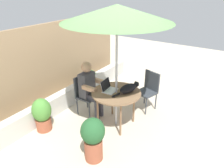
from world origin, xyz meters
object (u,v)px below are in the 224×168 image
object	(u,v)px
patio_umbrella	(117,13)
potted_plant_corner	(91,79)
chair_empty	(149,88)
cat	(129,88)
person_seated	(90,87)
potted_plant_near_fence	(42,114)
potted_plant_by_chair	(93,137)
laptop	(108,87)
patio_table	(116,95)
chair_occupied	(84,92)

from	to	relation	value
patio_umbrella	potted_plant_corner	world-z (taller)	patio_umbrella
potted_plant_corner	chair_empty	bearing A→B (deg)	-93.80
patio_umbrella	cat	xyz separation A→B (m)	(0.14, -0.20, -1.39)
person_seated	potted_plant_corner	distance (m)	1.42
chair_empty	potted_plant_near_fence	bearing A→B (deg)	143.91
potted_plant_near_fence	potted_plant_by_chair	distance (m)	1.32
chair_empty	laptop	distance (m)	1.12
patio_table	potted_plant_by_chair	distance (m)	1.07
patio_umbrella	chair_occupied	world-z (taller)	patio_umbrella
cat	potted_plant_corner	distance (m)	2.02
laptop	potted_plant_near_fence	world-z (taller)	laptop
potted_plant_by_chair	laptop	bearing A→B (deg)	21.29
potted_plant_by_chair	potted_plant_near_fence	bearing A→B (deg)	86.92
chair_empty	laptop	xyz separation A→B (m)	(-0.98, 0.46, 0.29)
patio_umbrella	chair_occupied	distance (m)	1.89
laptop	chair_empty	bearing A→B (deg)	-25.24
patio_umbrella	chair_occupied	xyz separation A→B (m)	(0.00, 0.82, -1.70)
laptop	cat	xyz separation A→B (m)	(0.17, -0.38, 0.02)
person_seated	patio_umbrella	bearing A→B (deg)	-90.00
patio_umbrella	laptop	bearing A→B (deg)	97.64
laptop	potted_plant_near_fence	size ratio (longest dim) A/B	0.46
patio_table	chair_occupied	world-z (taller)	chair_occupied
laptop	patio_table	bearing A→B (deg)	-82.36
patio_table	cat	size ratio (longest dim) A/B	1.56
patio_table	chair_occupied	distance (m)	0.84
cat	potted_plant_by_chair	xyz separation A→B (m)	(-1.16, -0.00, -0.39)
patio_umbrella	potted_plant_near_fence	bearing A→B (deg)	130.59
chair_occupied	potted_plant_near_fence	world-z (taller)	chair_occupied
potted_plant_near_fence	chair_empty	bearing A→B (deg)	-36.09
patio_table	potted_plant_corner	size ratio (longest dim) A/B	1.88
chair_empty	potted_plant_near_fence	distance (m)	2.36
patio_table	patio_umbrella	size ratio (longest dim) A/B	0.41
person_seated	potted_plant_corner	world-z (taller)	person_seated
potted_plant_by_chair	potted_plant_corner	size ratio (longest dim) A/B	1.53
cat	patio_umbrella	bearing A→B (deg)	125.41
laptop	potted_plant_by_chair	distance (m)	1.13
patio_umbrella	chair_occupied	bearing A→B (deg)	90.00
patio_table	potted_plant_by_chair	world-z (taller)	potted_plant_by_chair
patio_umbrella	potted_plant_corner	distance (m)	2.68
potted_plant_by_chair	chair_empty	bearing A→B (deg)	-2.10
patio_table	potted_plant_near_fence	distance (m)	1.49
person_seated	potted_plant_by_chair	xyz separation A→B (m)	(-1.02, -0.87, -0.25)
potted_plant_by_chair	potted_plant_corner	bearing A→B (deg)	39.15
patio_table	potted_plant_corner	distance (m)	1.89
cat	potted_plant_near_fence	world-z (taller)	cat
person_seated	laptop	bearing A→B (deg)	-92.90
patio_umbrella	patio_table	bearing A→B (deg)	0.00
chair_empty	person_seated	distance (m)	1.35
patio_table	potted_plant_near_fence	world-z (taller)	patio_table
patio_umbrella	potted_plant_corner	bearing A→B (deg)	54.43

